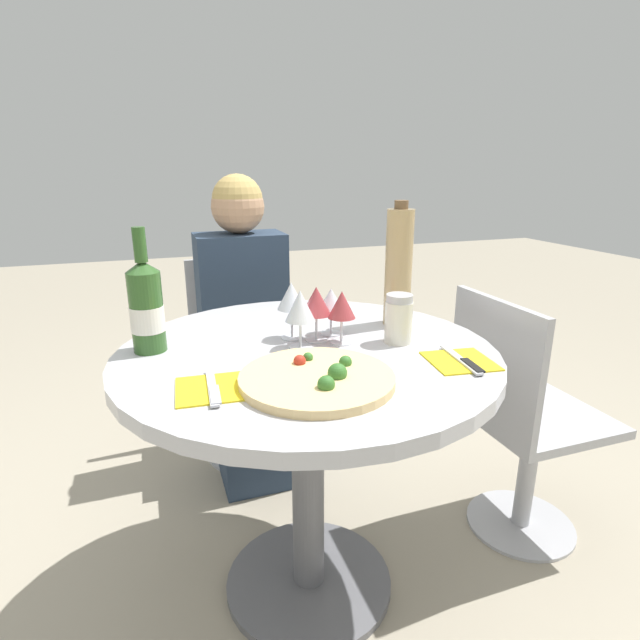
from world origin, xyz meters
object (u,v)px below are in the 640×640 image
object	(u,v)px
dining_table	(307,404)
chair_empty_side	(519,423)
wine_bottle	(146,307)
tall_carafe	(398,267)
pizza_large	(318,378)
chair_behind_diner	(242,360)
seated_diner	(247,340)

from	to	relation	value
dining_table	chair_empty_side	size ratio (longest dim) A/B	1.17
chair_empty_side	wine_bottle	xyz separation A→B (m)	(-1.11, 0.12, 0.46)
dining_table	tall_carafe	xyz separation A→B (m)	(0.32, 0.12, 0.33)
dining_table	chair_empty_side	bearing A→B (deg)	0.24
chair_empty_side	wine_bottle	size ratio (longest dim) A/B	2.67
dining_table	tall_carafe	size ratio (longest dim) A/B	2.72
pizza_large	tall_carafe	distance (m)	0.52
chair_behind_diner	chair_empty_side	distance (m)	1.13
seated_diner	wine_bottle	world-z (taller)	seated_diner
chair_behind_diner	seated_diner	xyz separation A→B (m)	(-0.00, -0.13, 0.14)
seated_diner	tall_carafe	xyz separation A→B (m)	(0.34, -0.59, 0.38)
seated_diner	tall_carafe	distance (m)	0.78
dining_table	chair_behind_diner	bearing A→B (deg)	91.50
dining_table	chair_behind_diner	distance (m)	0.87
chair_behind_diner	wine_bottle	bearing A→B (deg)	63.57
seated_diner	tall_carafe	world-z (taller)	seated_diner
chair_behind_diner	wine_bottle	size ratio (longest dim) A/B	2.67
chair_behind_diner	dining_table	bearing A→B (deg)	91.50
dining_table	seated_diner	distance (m)	0.71
dining_table	wine_bottle	bearing A→B (deg)	162.50
wine_bottle	chair_empty_side	bearing A→B (deg)	-6.06
pizza_large	wine_bottle	xyz separation A→B (m)	(-0.34, 0.33, 0.10)
chair_behind_diner	tall_carafe	bearing A→B (deg)	115.20
seated_diner	pizza_large	bearing A→B (deg)	88.68
dining_table	wine_bottle	world-z (taller)	wine_bottle
wine_bottle	dining_table	bearing A→B (deg)	-17.50
chair_empty_side	tall_carafe	distance (m)	0.67
wine_bottle	tall_carafe	xyz separation A→B (m)	(0.70, -0.00, 0.06)
chair_behind_diner	pizza_large	distance (m)	1.12
seated_diner	chair_empty_side	distance (m)	1.04
chair_empty_side	pizza_large	bearing A→B (deg)	-74.44
chair_behind_diner	seated_diner	world-z (taller)	seated_diner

